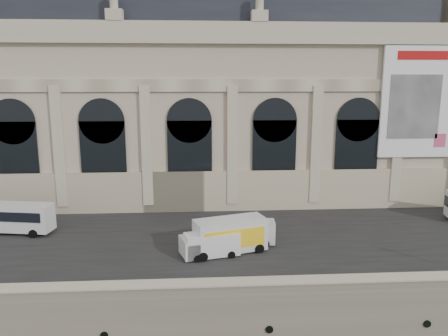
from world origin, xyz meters
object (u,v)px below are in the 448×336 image
object	(u,v)px
bus_left	(1,216)
box_truck	(226,236)
van_b	(246,232)
van_c	(208,245)

from	to	relation	value
bus_left	box_truck	xyz separation A→B (m)	(22.82, -6.73, -0.19)
van_b	van_c	size ratio (longest dim) A/B	0.99
bus_left	van_b	world-z (taller)	bus_left
van_b	van_c	world-z (taller)	van_b
bus_left	van_c	xyz separation A→B (m)	(21.23, -7.65, -0.64)
bus_left	van_c	distance (m)	22.57
van_b	van_c	bearing A→B (deg)	-140.11
van_b	box_truck	size ratio (longest dim) A/B	0.64
bus_left	box_truck	bearing A→B (deg)	-16.43
bus_left	van_c	size ratio (longest dim) A/B	2.07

